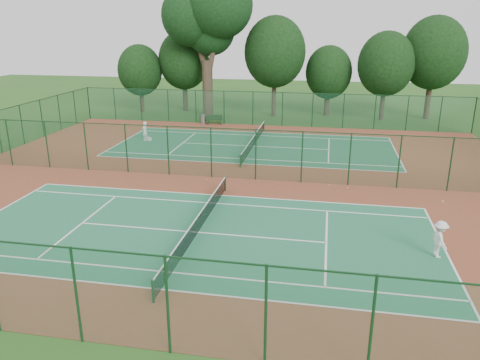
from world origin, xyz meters
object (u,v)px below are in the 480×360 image
Objects in this scene: big_tree at (208,15)px; bench at (214,119)px; player_near at (440,239)px; trash_bin at (204,119)px; kit_bag at (147,139)px; player_far at (145,131)px.

bench is at bearing -69.99° from big_tree.
player_near is 1.72× the size of trash_bin.
player_near is 31.77m from bench.
big_tree is (-0.47, 4.45, 10.51)m from trash_bin.
kit_bag is (-21.26, 18.91, -0.74)m from player_near.
player_far is 0.98× the size of bench.
player_near is at bearing -59.45° from big_tree.
player_far is 16.53m from big_tree.
player_far is at bearing 32.48° from player_near.
bench is (4.51, 8.08, -0.33)m from player_far.
bench is 11.59m from big_tree.
kit_bag is (-4.34, -7.98, -0.40)m from bench.
kit_bag is (-3.11, -8.19, -0.37)m from trash_bin.
trash_bin is at bearing 93.60° from kit_bag.
player_near is 28.51m from player_far.
trash_bin is at bearing 160.63° from bench.
trash_bin is 8.76m from kit_bag.
player_far is 0.11× the size of big_tree.
player_far is 1.70× the size of trash_bin.
trash_bin is 1.34× the size of kit_bag.
big_tree reaches higher than trash_bin.
bench reaches higher than kit_bag.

